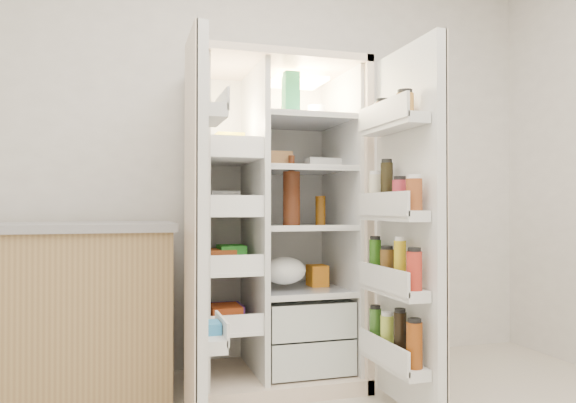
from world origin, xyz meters
name	(u,v)px	position (x,y,z in m)	size (l,w,h in m)	color
wall_back	(243,150)	(0.00, 2.00, 1.35)	(4.00, 0.02, 2.70)	silver
refrigerator	(273,250)	(0.11, 1.65, 0.74)	(0.93, 0.70, 1.80)	beige
freezer_door	(197,229)	(-0.41, 1.05, 0.89)	(0.15, 0.40, 1.72)	silver
fridge_door	(406,231)	(0.57, 0.96, 0.87)	(0.17, 0.58, 1.72)	silver
kitchen_counter	(45,313)	(-1.10, 1.60, 0.46)	(1.25, 0.67, 0.91)	#977A4B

